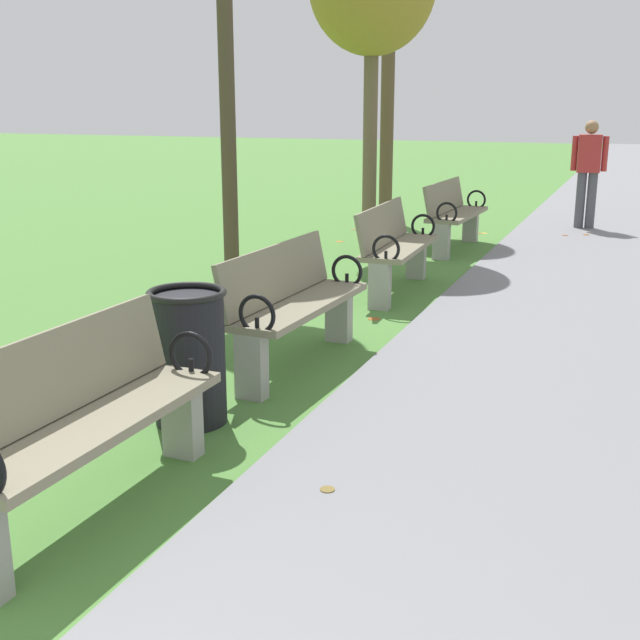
{
  "coord_description": "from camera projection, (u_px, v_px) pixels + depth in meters",
  "views": [
    {
      "loc": [
        1.84,
        -0.23,
        1.93
      ],
      "look_at": [
        -0.05,
        4.52,
        0.55
      ],
      "focal_mm": 45.89,
      "sensor_mm": 36.0,
      "label": 1
    }
  ],
  "objects": [
    {
      "name": "park_bench_4",
      "position": [
        395.0,
        246.0,
        8.36
      ],
      "size": [
        0.52,
        1.61,
        0.9
      ],
      "color": "gray",
      "rests_on": "ground"
    },
    {
      "name": "park_bench_2",
      "position": [
        85.0,
        419.0,
        3.83
      ],
      "size": [
        0.5,
        1.61,
        0.9
      ],
      "color": "gray",
      "rests_on": "ground"
    },
    {
      "name": "park_bench_3",
      "position": [
        293.0,
        303.0,
        6.02
      ],
      "size": [
        0.54,
        1.62,
        0.9
      ],
      "color": "gray",
      "rests_on": "ground"
    },
    {
      "name": "scattered_leaves",
      "position": [
        428.0,
        309.0,
        7.76
      ],
      "size": [
        5.51,
        13.71,
        0.02
      ],
      "color": "brown",
      "rests_on": "ground"
    },
    {
      "name": "pedestrian_walking",
      "position": [
        588.0,
        168.0,
        12.43
      ],
      "size": [
        0.53,
        0.24,
        1.62
      ],
      "color": "#4C4C56",
      "rests_on": "paved_walkway"
    },
    {
      "name": "trash_bin",
      "position": [
        189.0,
        356.0,
        4.97
      ],
      "size": [
        0.48,
        0.48,
        0.84
      ],
      "color": "black",
      "rests_on": "ground"
    },
    {
      "name": "park_bench_5",
      "position": [
        454.0,
        213.0,
        10.78
      ],
      "size": [
        0.54,
        1.62,
        0.9
      ],
      "color": "gray",
      "rests_on": "ground"
    },
    {
      "name": "paved_walkway",
      "position": [
        633.0,
        196.0,
        16.95
      ],
      "size": [
        3.16,
        44.0,
        0.02
      ],
      "primitive_type": "cube",
      "color": "slate",
      "rests_on": "ground"
    }
  ]
}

